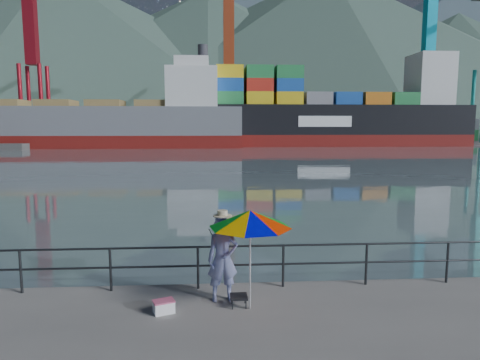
{
  "coord_description": "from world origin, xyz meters",
  "views": [
    {
      "loc": [
        1.35,
        -7.93,
        3.79
      ],
      "look_at": [
        2.26,
        6.0,
        2.0
      ],
      "focal_mm": 32.0,
      "sensor_mm": 36.0,
      "label": 1
    }
  ],
  "objects_px": {
    "fisherman": "(223,259)",
    "container_ship": "(327,115)",
    "cooler_bag": "(164,307)",
    "bulk_carrier": "(117,123)",
    "beach_umbrella": "(250,219)"
  },
  "relations": [
    {
      "from": "cooler_bag",
      "to": "bulk_carrier",
      "type": "height_order",
      "value": "bulk_carrier"
    },
    {
      "from": "cooler_bag",
      "to": "bulk_carrier",
      "type": "distance_m",
      "value": 72.24
    },
    {
      "from": "bulk_carrier",
      "to": "beach_umbrella",
      "type": "bearing_deg",
      "value": -75.81
    },
    {
      "from": "beach_umbrella",
      "to": "cooler_bag",
      "type": "distance_m",
      "value": 2.52
    },
    {
      "from": "beach_umbrella",
      "to": "bulk_carrier",
      "type": "relative_size",
      "value": 0.04
    },
    {
      "from": "beach_umbrella",
      "to": "container_ship",
      "type": "relative_size",
      "value": 0.04
    },
    {
      "from": "beach_umbrella",
      "to": "cooler_bag",
      "type": "height_order",
      "value": "beach_umbrella"
    },
    {
      "from": "cooler_bag",
      "to": "container_ship",
      "type": "xyz_separation_m",
      "value": [
        23.59,
        75.09,
        5.73
      ]
    },
    {
      "from": "fisherman",
      "to": "bulk_carrier",
      "type": "bearing_deg",
      "value": 95.92
    },
    {
      "from": "beach_umbrella",
      "to": "bulk_carrier",
      "type": "bearing_deg",
      "value": 104.19
    },
    {
      "from": "cooler_bag",
      "to": "bulk_carrier",
      "type": "xyz_separation_m",
      "value": [
        -16.0,
        70.33,
        4.06
      ]
    },
    {
      "from": "container_ship",
      "to": "beach_umbrella",
      "type": "bearing_deg",
      "value": -106.22
    },
    {
      "from": "fisherman",
      "to": "container_ship",
      "type": "bearing_deg",
      "value": 65.34
    },
    {
      "from": "fisherman",
      "to": "cooler_bag",
      "type": "bearing_deg",
      "value": -162.95
    },
    {
      "from": "fisherman",
      "to": "container_ship",
      "type": "xyz_separation_m",
      "value": [
        22.37,
        74.52,
        4.93
      ]
    }
  ]
}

